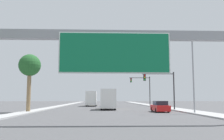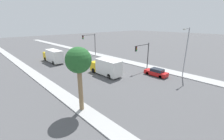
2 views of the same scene
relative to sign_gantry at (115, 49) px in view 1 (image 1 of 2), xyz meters
The scene contains 11 objects.
sidewalk_right 43.94m from the sign_gantry, 75.04° to the left, with size 3.00×120.00×0.15m.
median_strip_left 43.81m from the sign_gantry, 104.32° to the left, with size 2.00×120.00×0.15m.
sign_gantry is the anchor object (origin of this frame).
car_mid_center 37.13m from the sign_gantry, 90.00° to the left, with size 1.89×4.53×1.52m.
car_far_left 17.96m from the sign_gantry, 66.10° to the left, with size 1.80×4.68×1.52m.
truck_box_primary 23.49m from the sign_gantry, 90.00° to the left, with size 2.42×7.55×3.33m.
truck_box_secondary 41.02m from the sign_gantry, 94.92° to the left, with size 2.39×8.30×3.43m.
traffic_light_near_intersection 21.91m from the sign_gantry, 66.89° to the left, with size 5.10×0.32×5.99m.
traffic_light_mid_block 41.07m from the sign_gantry, 77.66° to the left, with size 4.92×0.32×6.97m.
palm_tree_background 18.90m from the sign_gantry, 124.95° to the left, with size 2.96×2.96×7.84m.
street_lamp_right 15.55m from the sign_gantry, 49.75° to the left, with size 2.64×0.28×9.47m.
Camera 1 is at (-0.89, -0.62, 1.92)m, focal length 40.00 mm.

